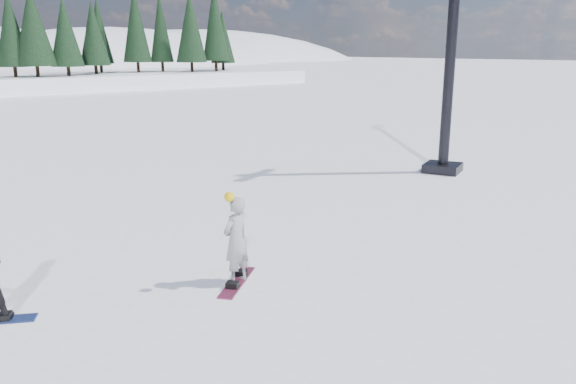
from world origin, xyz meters
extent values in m
plane|color=white|center=(0.00, 0.00, 0.00)|extent=(420.00, 420.00, 0.00)
ellipsoid|color=white|center=(110.00, 185.00, -13.86)|extent=(156.00, 120.00, 50.40)
ellipsoid|color=white|center=(60.00, 150.00, -12.38)|extent=(117.00, 90.00, 45.00)
cone|color=black|center=(10.64, 55.00, 5.25)|extent=(3.20, 3.20, 7.50)
cone|color=black|center=(13.68, 55.00, 5.25)|extent=(3.20, 3.20, 7.50)
cone|color=black|center=(16.72, 55.00, 5.25)|extent=(3.20, 3.20, 7.50)
cone|color=black|center=(19.76, 55.00, 5.25)|extent=(3.20, 3.20, 7.50)
cone|color=black|center=(22.80, 55.00, 5.25)|extent=(3.20, 3.20, 7.50)
cone|color=black|center=(25.84, 55.00, 5.25)|extent=(3.20, 3.20, 7.50)
cone|color=black|center=(28.88, 55.00, 5.25)|extent=(3.20, 3.20, 7.50)
cone|color=black|center=(31.92, 55.00, 5.25)|extent=(3.20, 3.20, 7.50)
cone|color=black|center=(34.96, 55.00, 5.25)|extent=(3.20, 3.20, 7.50)
cone|color=black|center=(38.00, 55.00, 5.25)|extent=(3.20, 3.20, 7.50)
cylinder|color=black|center=(13.16, 3.14, 4.01)|extent=(0.36, 0.36, 8.02)
cube|color=black|center=(13.16, 3.14, 0.15)|extent=(1.58, 1.58, 0.30)
imported|color=#939398|center=(1.93, -0.43, 0.84)|extent=(0.70, 0.56, 1.68)
sphere|color=#E1B50B|center=(1.73, -0.55, 1.74)|extent=(0.18, 0.18, 0.18)
cube|color=maroon|center=(1.93, -0.43, 0.01)|extent=(1.34, 1.16, 0.03)
camera|label=1|loc=(-3.48, -8.69, 4.29)|focal=35.00mm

